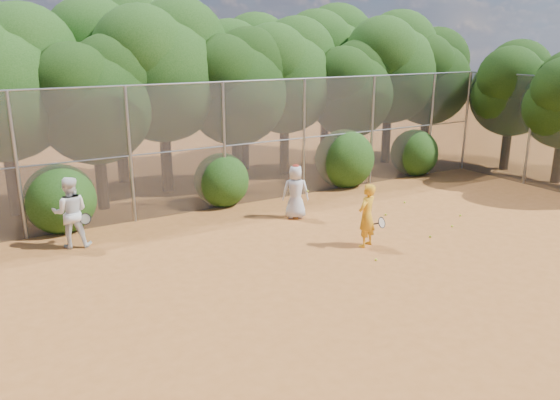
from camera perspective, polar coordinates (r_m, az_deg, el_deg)
ground at (r=13.62m, az=9.03°, el=-6.41°), size 80.00×80.00×0.00m
fence_back at (r=17.84m, az=-3.25°, el=6.08°), size 20.05×0.09×4.03m
fence_side at (r=22.30m, az=24.67°, el=6.68°), size 0.09×6.09×4.03m
tree_1 at (r=18.24m, az=-27.20°, el=11.26°), size 4.64×4.03×6.35m
tree_2 at (r=17.92m, az=-18.75°, el=10.25°), size 3.99×3.47×5.47m
tree_3 at (r=19.49m, az=-12.22°, el=13.56°), size 4.89×4.26×6.70m
tree_4 at (r=19.91m, az=-4.58°, el=12.07°), size 4.19×3.64×5.73m
tree_5 at (r=21.78m, az=0.55°, el=13.25°), size 4.51×3.92×6.17m
tree_6 at (r=22.39m, az=7.50°, el=11.71°), size 3.86×3.36×5.29m
tree_7 at (r=24.41m, az=11.49°, el=13.81°), size 4.77×4.14×6.53m
tree_8 at (r=25.58m, az=15.33°, el=12.63°), size 4.25×3.70×5.82m
tree_10 at (r=21.32m, az=-16.81°, el=14.07°), size 5.15×4.48×7.06m
tree_11 at (r=22.70m, az=-3.81°, el=13.63°), size 4.64×4.03×6.35m
tree_12 at (r=25.52m, az=4.92°, el=14.68°), size 5.02×4.37×6.88m
tree_13 at (r=24.50m, az=23.18°, el=10.95°), size 3.86×3.36×5.29m
bush_0 at (r=16.62m, az=-22.04°, el=0.40°), size 2.00×2.00×2.00m
bush_1 at (r=17.97m, az=-6.13°, el=2.33°), size 1.80×1.80×1.80m
bush_2 at (r=20.42m, az=6.77°, el=4.58°), size 2.20×2.20×2.20m
bush_3 at (r=22.70m, az=13.87°, el=5.01°), size 1.90×1.90×1.90m
player_yellow at (r=14.36m, az=9.06°, el=-1.62°), size 0.88×0.61×1.69m
player_teen at (r=16.49m, az=1.64°, el=0.89°), size 0.96×0.85×1.67m
player_white at (r=15.13m, az=-21.05°, el=-1.22°), size 1.07×0.93×1.88m
ball_0 at (r=16.65m, az=17.54°, el=-2.61°), size 0.07×0.07×0.07m
ball_1 at (r=17.22m, az=10.98°, el=-1.50°), size 0.07×0.07×0.07m
ball_2 at (r=15.60m, az=15.42°, el=-3.70°), size 0.07×0.07×0.07m
ball_3 at (r=17.72m, az=18.32°, el=-1.53°), size 0.07×0.07×0.07m
ball_4 at (r=13.70m, az=10.00°, el=-6.16°), size 0.07×0.07×0.07m
ball_5 at (r=18.66m, az=12.88°, el=-0.22°), size 0.07×0.07×0.07m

